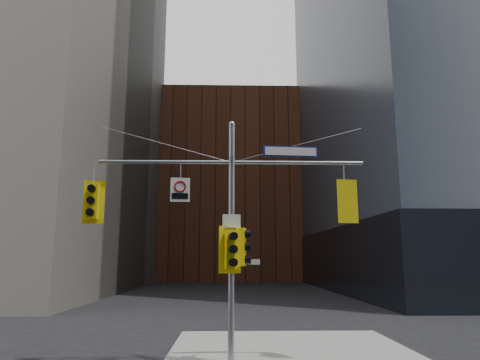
{
  "coord_description": "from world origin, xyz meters",
  "views": [
    {
      "loc": [
        -0.05,
        -10.65,
        3.12
      ],
      "look_at": [
        0.25,
        2.0,
        5.46
      ],
      "focal_mm": 32.0,
      "sensor_mm": 36.0,
      "label": 1
    }
  ],
  "objects_px": {
    "traffic_light_east_arm": "(345,202)",
    "street_sign_blade": "(291,152)",
    "traffic_light_pole_front": "(231,249)",
    "traffic_light_west_arm": "(92,201)",
    "signal_assembly": "(232,214)",
    "regulatory_sign_arm": "(180,189)",
    "traffic_light_pole_side": "(243,247)"
  },
  "relations": [
    {
      "from": "traffic_light_east_arm",
      "to": "street_sign_blade",
      "type": "distance_m",
      "value": 2.23
    },
    {
      "from": "traffic_light_pole_front",
      "to": "street_sign_blade",
      "type": "bearing_deg",
      "value": -6.21
    },
    {
      "from": "traffic_light_west_arm",
      "to": "street_sign_blade",
      "type": "height_order",
      "value": "street_sign_blade"
    },
    {
      "from": "signal_assembly",
      "to": "street_sign_blade",
      "type": "distance_m",
      "value": 2.64
    },
    {
      "from": "traffic_light_east_arm",
      "to": "traffic_light_pole_front",
      "type": "height_order",
      "value": "traffic_light_east_arm"
    },
    {
      "from": "signal_assembly",
      "to": "regulatory_sign_arm",
      "type": "xyz_separation_m",
      "value": [
        -1.54,
        -0.02,
        0.76
      ]
    },
    {
      "from": "street_sign_blade",
      "to": "regulatory_sign_arm",
      "type": "distance_m",
      "value": 3.54
    },
    {
      "from": "traffic_light_west_arm",
      "to": "traffic_light_pole_front",
      "type": "xyz_separation_m",
      "value": [
        4.13,
        -0.28,
        -1.41
      ]
    },
    {
      "from": "regulatory_sign_arm",
      "to": "traffic_light_pole_side",
      "type": "bearing_deg",
      "value": -5.63
    },
    {
      "from": "traffic_light_pole_side",
      "to": "street_sign_blade",
      "type": "relative_size",
      "value": 0.65
    },
    {
      "from": "signal_assembly",
      "to": "regulatory_sign_arm",
      "type": "distance_m",
      "value": 1.71
    },
    {
      "from": "traffic_light_east_arm",
      "to": "traffic_light_pole_front",
      "type": "bearing_deg",
      "value": -3.99
    },
    {
      "from": "traffic_light_pole_side",
      "to": "regulatory_sign_arm",
      "type": "relative_size",
      "value": 1.52
    },
    {
      "from": "signal_assembly",
      "to": "regulatory_sign_arm",
      "type": "relative_size",
      "value": 11.06
    },
    {
      "from": "signal_assembly",
      "to": "traffic_light_pole_side",
      "type": "bearing_deg",
      "value": -0.32
    },
    {
      "from": "traffic_light_west_arm",
      "to": "signal_assembly",
      "type": "bearing_deg",
      "value": -4.63
    },
    {
      "from": "street_sign_blade",
      "to": "traffic_light_pole_side",
      "type": "bearing_deg",
      "value": 175.77
    },
    {
      "from": "traffic_light_west_arm",
      "to": "street_sign_blade",
      "type": "distance_m",
      "value": 6.13
    },
    {
      "from": "signal_assembly",
      "to": "traffic_light_pole_front",
      "type": "height_order",
      "value": "signal_assembly"
    },
    {
      "from": "traffic_light_pole_side",
      "to": "street_sign_blade",
      "type": "bearing_deg",
      "value": -78.8
    },
    {
      "from": "traffic_light_west_arm",
      "to": "regulatory_sign_arm",
      "type": "xyz_separation_m",
      "value": [
        2.59,
        -0.03,
        0.37
      ]
    },
    {
      "from": "street_sign_blade",
      "to": "traffic_light_west_arm",
      "type": "bearing_deg",
      "value": 175.48
    },
    {
      "from": "traffic_light_pole_front",
      "to": "street_sign_blade",
      "type": "xyz_separation_m",
      "value": [
        1.8,
        0.27,
        2.96
      ]
    },
    {
      "from": "traffic_light_west_arm",
      "to": "street_sign_blade",
      "type": "xyz_separation_m",
      "value": [
        5.93,
        -0.01,
        1.55
      ]
    },
    {
      "from": "traffic_light_pole_front",
      "to": "regulatory_sign_arm",
      "type": "xyz_separation_m",
      "value": [
        -1.54,
        0.25,
        1.79
      ]
    },
    {
      "from": "traffic_light_east_arm",
      "to": "traffic_light_pole_side",
      "type": "distance_m",
      "value": 3.36
    },
    {
      "from": "traffic_light_west_arm",
      "to": "regulatory_sign_arm",
      "type": "distance_m",
      "value": 2.61
    },
    {
      "from": "traffic_light_west_arm",
      "to": "regulatory_sign_arm",
      "type": "height_order",
      "value": "regulatory_sign_arm"
    },
    {
      "from": "traffic_light_east_arm",
      "to": "regulatory_sign_arm",
      "type": "height_order",
      "value": "regulatory_sign_arm"
    },
    {
      "from": "traffic_light_west_arm",
      "to": "traffic_light_east_arm",
      "type": "distance_m",
      "value": 7.54
    },
    {
      "from": "traffic_light_west_arm",
      "to": "traffic_light_pole_side",
      "type": "height_order",
      "value": "traffic_light_west_arm"
    },
    {
      "from": "traffic_light_pole_front",
      "to": "street_sign_blade",
      "type": "distance_m",
      "value": 3.48
    }
  ]
}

